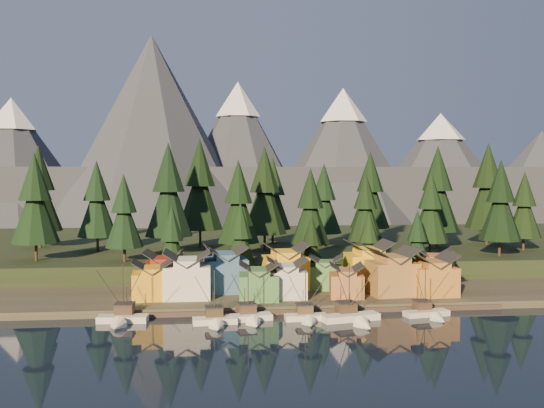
{
  "coord_description": "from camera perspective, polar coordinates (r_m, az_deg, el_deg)",
  "views": [
    {
      "loc": [
        -19.3,
        -102.02,
        28.21
      ],
      "look_at": [
        -5.58,
        30.0,
        20.94
      ],
      "focal_mm": 40.0,
      "sensor_mm": 36.0,
      "label": 1
    }
  ],
  "objects": [
    {
      "name": "house_front_4",
      "position": [
        130.12,
        7.01,
        -7.07
      ],
      "size": [
        7.83,
        8.3,
        7.06
      ],
      "rotation": [
        0.0,
        0.0,
        -0.14
      ],
      "color": "#A4663A",
      "rests_on": "shore_strip"
    },
    {
      "name": "tree_shore_1",
      "position": [
        143.12,
        -2.98,
        -3.33
      ],
      "size": [
        8.33,
        8.33,
        19.4
      ],
      "color": "#332319",
      "rests_on": "shore_strip"
    },
    {
      "name": "boat_4",
      "position": [
        115.58,
        7.7,
        -9.92
      ],
      "size": [
        11.81,
        12.44,
        12.0
      ],
      "rotation": [
        0.0,
        0.0,
        0.23
      ],
      "color": "white",
      "rests_on": "ground"
    },
    {
      "name": "boat_2",
      "position": [
        115.05,
        -2.07,
        -9.93
      ],
      "size": [
        9.27,
        9.82,
        11.17
      ],
      "rotation": [
        0.0,
        0.0,
        0.17
      ],
      "color": "white",
      "rests_on": "ground"
    },
    {
      "name": "house_back_2",
      "position": [
        138.0,
        1.27,
        -5.74
      ],
      "size": [
        10.25,
        9.5,
        10.33
      ],
      "rotation": [
        0.0,
        0.0,
        0.06
      ],
      "color": "yellow",
      "rests_on": "shore_strip"
    },
    {
      "name": "tree_hill_6",
      "position": [
        167.84,
        -0.7,
        0.98
      ],
      "size": [
        12.48,
        12.48,
        29.07
      ],
      "color": "#332319",
      "rests_on": "hillside"
    },
    {
      "name": "tree_hill_12",
      "position": [
        180.37,
        15.3,
        1.09
      ],
      "size": [
        12.66,
        12.66,
        29.5
      ],
      "color": "#332319",
      "rests_on": "hillside"
    },
    {
      "name": "house_front_2",
      "position": [
        126.43,
        -1.27,
        -7.16
      ],
      "size": [
        8.36,
        8.43,
        7.84
      ],
      "rotation": [
        0.0,
        0.0,
        -0.04
      ],
      "color": "#447B42",
      "rests_on": "shore_strip"
    },
    {
      "name": "shore_strip",
      "position": [
        145.94,
        1.79,
        -7.71
      ],
      "size": [
        400.0,
        50.0,
        1.5
      ],
      "primitive_type": "cube",
      "color": "#373328",
      "rests_on": "ground"
    },
    {
      "name": "ground",
      "position": [
        107.6,
        4.72,
        -12.08
      ],
      "size": [
        500.0,
        500.0,
        0.0
      ],
      "primitive_type": "plane",
      "color": "black",
      "rests_on": "ground"
    },
    {
      "name": "house_back_3",
      "position": [
        138.21,
        5.11,
        -6.32
      ],
      "size": [
        8.98,
        8.38,
        7.68
      ],
      "rotation": [
        0.0,
        0.0,
        -0.25
      ],
      "color": "#497D43",
      "rests_on": "shore_strip"
    },
    {
      "name": "house_front_1",
      "position": [
        129.43,
        -7.97,
        -6.45
      ],
      "size": [
        9.68,
        9.3,
        9.95
      ],
      "rotation": [
        0.0,
        0.0,
        -0.01
      ],
      "color": "silver",
      "rests_on": "shore_strip"
    },
    {
      "name": "house_front_6",
      "position": [
        135.56,
        14.91,
        -6.3
      ],
      "size": [
        9.26,
        8.78,
        9.03
      ],
      "rotation": [
        0.0,
        0.0,
        0.03
      ],
      "color": "#B3762E",
      "rests_on": "shore_strip"
    },
    {
      "name": "tree_hill_10",
      "position": [
        188.7,
        9.22,
        1.03
      ],
      "size": [
        12.11,
        12.11,
        28.21
      ],
      "color": "#332319",
      "rests_on": "hillside"
    },
    {
      "name": "house_front_3",
      "position": [
        128.57,
        1.37,
        -6.87
      ],
      "size": [
        8.53,
        8.16,
        8.35
      ],
      "rotation": [
        0.0,
        0.0,
        -0.04
      ],
      "color": "beige",
      "rests_on": "shore_strip"
    },
    {
      "name": "boat_0",
      "position": [
        117.0,
        -13.99,
        -9.71
      ],
      "size": [
        9.67,
        10.4,
        12.03
      ],
      "rotation": [
        0.0,
        0.0,
        -0.07
      ],
      "color": "beige",
      "rests_on": "ground"
    },
    {
      "name": "boat_1",
      "position": [
        113.03,
        -5.36,
        -10.16
      ],
      "size": [
        8.55,
        9.19,
        11.05
      ],
      "rotation": [
        0.0,
        0.0,
        0.08
      ],
      "color": "silver",
      "rests_on": "ground"
    },
    {
      "name": "tree_hill_5",
      "position": [
        152.43,
        -3.18,
        -0.06
      ],
      "size": [
        10.79,
        10.79,
        25.13
      ],
      "color": "#332319",
      "rests_on": "hillside"
    },
    {
      "name": "tree_hill_3",
      "position": [
        162.48,
        -9.71,
        1.01
      ],
      "size": [
        12.81,
        12.81,
        29.84
      ],
      "color": "#332319",
      "rests_on": "hillside"
    },
    {
      "name": "tree_hill_17",
      "position": [
        182.57,
        22.65,
        -0.28
      ],
      "size": [
        9.51,
        9.51,
        22.14
      ],
      "color": "#332319",
      "rests_on": "hillside"
    },
    {
      "name": "house_back_1",
      "position": [
        135.03,
        -4.38,
        -5.97
      ],
      "size": [
        9.91,
        10.01,
        10.21
      ],
      "rotation": [
        0.0,
        0.0,
        0.1
      ],
      "color": "#3B5F8D",
      "rests_on": "shore_strip"
    },
    {
      "name": "tree_hill_11",
      "position": [
        162.78,
        14.69,
        -0.54
      ],
      "size": [
        9.49,
        9.49,
        22.1
      ],
      "color": "#332319",
      "rests_on": "hillside"
    },
    {
      "name": "tree_shore_0",
      "position": [
        143.24,
        -9.39,
        -3.52
      ],
      "size": [
        8.02,
        8.02,
        18.68
      ],
      "color": "#332319",
      "rests_on": "shore_strip"
    },
    {
      "name": "tree_hill_15",
      "position": [
        185.19,
        0.06,
        0.74
      ],
      "size": [
        11.36,
        11.36,
        26.46
      ],
      "color": "#332319",
      "rests_on": "hillside"
    },
    {
      "name": "house_front_5",
      "position": [
        133.84,
        11.24,
        -6.11
      ],
      "size": [
        10.66,
        9.89,
        10.19
      ],
      "rotation": [
        0.0,
        0.0,
        0.11
      ],
      "color": "#9E7038",
      "rests_on": "shore_strip"
    },
    {
      "name": "house_back_5",
      "position": [
        144.7,
        15.04,
        -5.75
      ],
      "size": [
        9.62,
        9.69,
        8.82
      ],
      "rotation": [
        0.0,
        0.0,
        -0.26
      ],
      "color": "#AF683E",
      "rests_on": "shore_strip"
    },
    {
      "name": "mountain_ridge",
      "position": [
        315.98,
        -3.2,
        2.74
      ],
      "size": [
        560.0,
        190.0,
        90.0
      ],
      "color": "#3F4551",
      "rests_on": "ground"
    },
    {
      "name": "tree_hill_7",
      "position": [
        152.45,
        3.63,
        -0.49
      ],
      "size": [
        9.88,
        9.88,
        23.02
      ],
      "color": "#332319",
      "rests_on": "hillside"
    },
    {
      "name": "tree_hill_1",
      "position": [
        172.98,
        -16.15,
        0.21
      ],
      "size": [
        10.8,
        10.8,
        25.15
      ],
      "color": "#332319",
      "rests_on": "hillside"
    },
    {
      "name": "tree_hill_16",
      "position": [
        186.59,
        -21.06,
        1.09
      ],
      "size": [
        12.74,
        12.74,
        29.67
      ],
      "color": "#332319",
      "rests_on": "hillside"
    },
    {
      "name": "tree_hill_8",
      "position": [
        177.4,
        4.89,
        0.27
      ],
      "size": [
        10.51,
        10.51,
        24.47
      ],
      "color": "#332319",
      "rests_on": "hillside"
    },
    {
      "name": "tree_hill_0",
      "position": [
        160.01,
        -21.4,
        0.2
      ],
      "size": [
        11.49,
        11.49,
        26.77
      ],
      "color": "#332319",
      "rests_on": "hillside"
    },
    {
      "name": "tree_hill_2",
      "position": [
        151.8,
        -13.76,
        -0.9
      ],
      "size": [
        9.25,
        9.25,
        21.55
      ],
      "color": "#332319",
      "rests_on": "hillside"
    },
    {
      "name": "tree_shore_4",
      "position": [
        151.66,
        13.51,
        -3.5
      ],
      "size": [
        7.4,
        7.4,
        17.25
      ],
      "color": "#332319",
      "rests_on": "shore_strip"
    },
    {
      "name": "house_back_4",
      "position": [
        141.74,
        9.07,
        -5.48
      ],
      "size": [
        9.91,
        9.53,
        10.61
      ],
      "rotation": [
        0.0,
        0.0,
        0.02
      ],
      "color": "yellow",
      "rests_on": "shore_strip"
    },
    {
      "name": "house_back_0",
      "position": [
        137.36,
        -10.2,
        -6.12
      ],
      "size": [
        8.76,
        8.45,
        9.0
      ],
      "rotation": [
        0.0,
        0.0,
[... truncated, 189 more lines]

